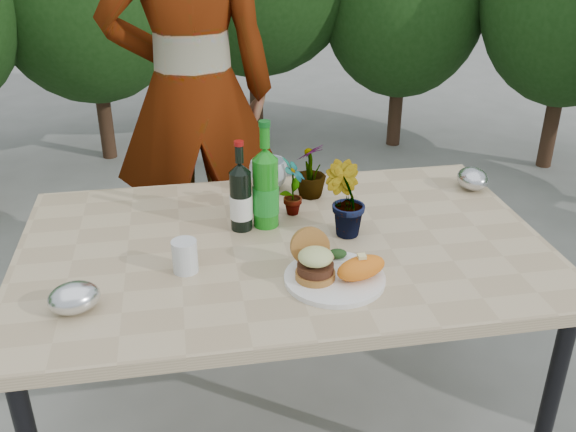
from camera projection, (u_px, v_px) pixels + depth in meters
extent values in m
plane|color=slate|center=(284.00, 425.00, 2.30)|extent=(80.00, 80.00, 0.00)
cube|color=tan|center=(283.00, 248.00, 1.97)|extent=(1.60, 1.00, 0.04)
cylinder|color=black|center=(549.00, 407.00, 1.88)|extent=(0.05, 0.05, 0.71)
cylinder|color=black|center=(76.00, 297.00, 2.40)|extent=(0.05, 0.05, 0.71)
cylinder|color=black|center=(440.00, 262.00, 2.62)|extent=(0.05, 0.05, 0.71)
cylinder|color=#382316|center=(107.00, 129.00, 4.54)|extent=(0.10, 0.10, 0.42)
cylinder|color=#382316|center=(257.00, 107.00, 4.87)|extent=(0.10, 0.10, 0.50)
cylinder|color=#382316|center=(395.00, 120.00, 4.79)|extent=(0.10, 0.10, 0.38)
cylinder|color=#382316|center=(549.00, 136.00, 4.39)|extent=(0.10, 0.10, 0.44)
cylinder|color=white|center=(335.00, 278.00, 1.77)|extent=(0.28, 0.28, 0.01)
cylinder|color=#B7722D|center=(315.00, 275.00, 1.75)|extent=(0.11, 0.11, 0.02)
cylinder|color=#472314|center=(315.00, 268.00, 1.74)|extent=(0.10, 0.10, 0.02)
ellipsoid|color=beige|center=(316.00, 257.00, 1.72)|extent=(0.10, 0.10, 0.04)
cylinder|color=#B7722D|center=(310.00, 247.00, 1.79)|extent=(0.11, 0.06, 0.11)
ellipsoid|color=orange|center=(361.00, 268.00, 1.74)|extent=(0.17, 0.12, 0.06)
ellipsoid|color=olive|center=(327.00, 256.00, 1.84)|extent=(0.04, 0.04, 0.02)
ellipsoid|color=#193814|center=(337.00, 254.00, 1.85)|extent=(0.06, 0.04, 0.03)
cylinder|color=black|center=(241.00, 201.00, 2.00)|extent=(0.07, 0.07, 0.19)
cylinder|color=white|center=(241.00, 206.00, 2.01)|extent=(0.07, 0.07, 0.08)
cone|color=black|center=(240.00, 168.00, 1.95)|extent=(0.07, 0.07, 0.03)
cylinder|color=black|center=(239.00, 154.00, 1.93)|extent=(0.03, 0.03, 0.06)
cylinder|color=maroon|center=(239.00, 143.00, 1.92)|extent=(0.03, 0.03, 0.01)
cylinder|color=#177E16|center=(266.00, 193.00, 2.02)|extent=(0.08, 0.08, 0.23)
cylinder|color=#198C26|center=(266.00, 199.00, 2.03)|extent=(0.08, 0.08, 0.09)
cone|color=#177E16|center=(265.00, 154.00, 1.96)|extent=(0.08, 0.08, 0.04)
cylinder|color=#177E16|center=(265.00, 137.00, 1.93)|extent=(0.03, 0.03, 0.07)
cylinder|color=#0C5919|center=(264.00, 124.00, 1.91)|extent=(0.04, 0.04, 0.02)
cylinder|color=silver|center=(185.00, 256.00, 1.79)|extent=(0.07, 0.07, 0.09)
imported|color=#2A551D|center=(293.00, 187.00, 2.09)|extent=(0.11, 0.12, 0.20)
imported|color=#255C1F|center=(345.00, 200.00, 1.96)|extent=(0.17, 0.16, 0.23)
imported|color=#28571E|center=(311.00, 171.00, 2.22)|extent=(0.15, 0.15, 0.19)
imported|color=silver|center=(268.00, 174.00, 2.30)|extent=(0.16, 0.16, 0.11)
ellipsoid|color=silver|center=(74.00, 298.00, 1.63)|extent=(0.16, 0.14, 0.08)
ellipsoid|color=silver|center=(473.00, 179.00, 2.30)|extent=(0.11, 0.14, 0.08)
imported|color=#915A48|center=(192.00, 94.00, 2.62)|extent=(0.73, 0.49, 1.94)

